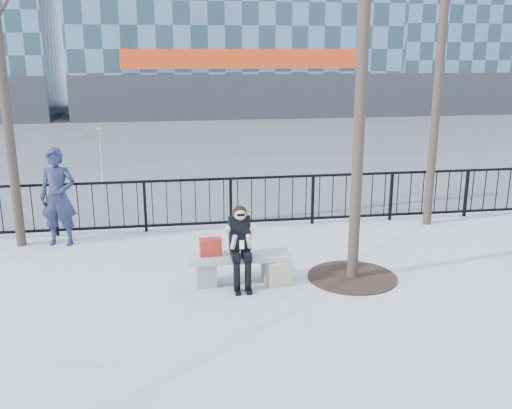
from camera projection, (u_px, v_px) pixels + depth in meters
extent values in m
plane|color=#A3A39D|center=(240.00, 282.00, 9.43)|extent=(120.00, 120.00, 0.00)
cube|color=#474747|center=(193.00, 141.00, 23.71)|extent=(60.00, 23.00, 0.01)
cube|color=black|center=(221.00, 179.00, 12.00)|extent=(14.00, 0.05, 0.05)
cube|color=black|center=(222.00, 222.00, 12.25)|extent=(14.00, 0.05, 0.05)
cube|color=#2D2D30|center=(242.00, 97.00, 30.48)|extent=(18.00, 0.08, 2.40)
cube|color=#BE330C|center=(242.00, 59.00, 29.89)|extent=(12.60, 0.12, 1.00)
cylinder|color=black|center=(363.00, 47.00, 8.62)|extent=(0.18, 0.18, 7.50)
cylinder|color=black|center=(2.00, 76.00, 10.34)|extent=(0.18, 0.18, 6.50)
cylinder|color=black|center=(440.00, 60.00, 11.65)|extent=(0.18, 0.18, 7.00)
cylinder|color=black|center=(352.00, 277.00, 9.61)|extent=(1.50, 1.50, 0.02)
cube|color=slate|center=(206.00, 273.00, 9.29)|extent=(0.32, 0.38, 0.40)
cube|color=slate|center=(272.00, 269.00, 9.45)|extent=(0.32, 0.38, 0.40)
cube|color=gray|center=(239.00, 257.00, 9.31)|extent=(1.65, 0.46, 0.09)
cube|color=#A21F14|center=(210.00, 247.00, 9.21)|extent=(0.36, 0.19, 0.29)
cube|color=beige|center=(280.00, 274.00, 9.24)|extent=(0.44, 0.26, 0.39)
imported|color=black|center=(58.00, 197.00, 11.01)|extent=(0.77, 0.57, 1.92)
imported|color=#FBF637|center=(101.00, 156.00, 15.72)|extent=(2.27, 2.30, 1.72)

